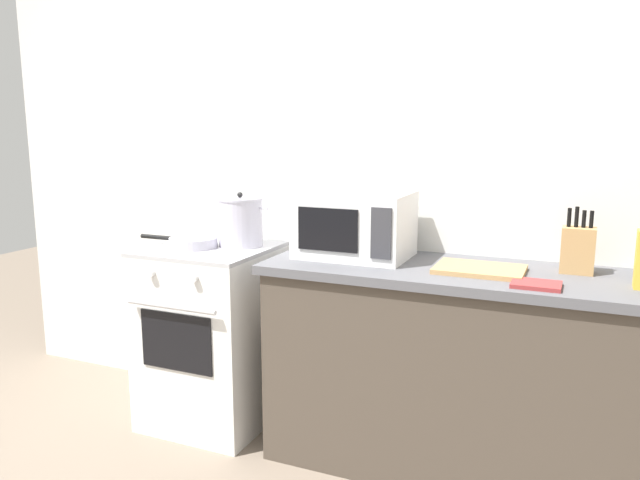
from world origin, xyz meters
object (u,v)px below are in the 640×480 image
Objects in this scene: stock_pot at (241,222)px; knife_block at (578,249)px; frying_pan at (192,242)px; microwave at (355,224)px; oven_mitt at (536,285)px; cutting_board at (480,269)px; stove at (212,334)px.

knife_block reaches higher than stock_pot.
knife_block reaches higher than frying_pan.
stock_pot reaches higher than frying_pan.
microwave is 1.82× the size of knife_block.
microwave is 0.86m from oven_mitt.
cutting_board is 1.31× the size of knife_block.
cutting_board reaches higher than stove.
stove is 2.56× the size of cutting_board.
cutting_board is (1.40, 0.04, -0.02)m from frying_pan.
microwave is 0.61m from cutting_board.
knife_block is 1.52× the size of oven_mitt.
microwave is at bearing -176.28° from knife_block.
cutting_board is 0.28m from oven_mitt.
stove is at bearing -144.89° from stock_pot.
stock_pot is at bearing 175.72° from cutting_board.
knife_block reaches higher than cutting_board.
stove is at bearing 28.32° from frying_pan.
microwave reaches higher than stove.
frying_pan is at bearing -171.71° from microwave.
stock_pot is 0.87× the size of cutting_board.
stock_pot is 0.71× the size of frying_pan.
microwave is (0.74, 0.08, 0.61)m from stove.
oven_mitt reaches higher than stove.
knife_block is (1.77, 0.18, 0.07)m from frying_pan.
stove is 1.64m from oven_mitt.
knife_block is (1.70, 0.14, 0.56)m from stove.
stock_pot is 1.73× the size of oven_mitt.
stock_pot is 1.57m from knife_block.
stove is 0.97m from microwave.
cutting_board is at bearing -7.61° from microwave.
frying_pan is at bearing -178.31° from cutting_board.
cutting_board is at bearing -4.28° from stock_pot.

